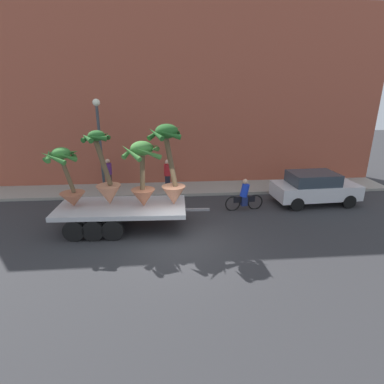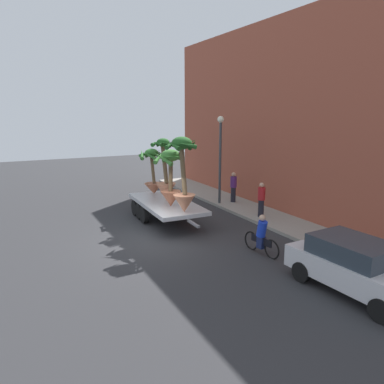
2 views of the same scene
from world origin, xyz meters
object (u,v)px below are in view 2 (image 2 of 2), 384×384
(parked_car, at_px, (356,266))
(potted_palm_front, at_px, (165,177))
(potted_palm_extra, at_px, (153,172))
(potted_palm_middle, at_px, (171,178))
(pedestrian_far_left, at_px, (261,199))
(potted_palm_rear, at_px, (183,176))
(street_lamp, at_px, (220,149))
(pedestrian_near_gate, at_px, (233,187))
(flatbed_trailer, at_px, (164,205))
(cyclist, at_px, (261,237))

(parked_car, bearing_deg, potted_palm_front, -169.05)
(parked_car, bearing_deg, potted_palm_extra, -169.97)
(potted_palm_middle, height_order, parked_car, potted_palm_middle)
(potted_palm_extra, bearing_deg, potted_palm_middle, -5.47)
(pedestrian_far_left, bearing_deg, potted_palm_extra, -133.23)
(potted_palm_rear, relative_size, potted_palm_middle, 1.24)
(potted_palm_rear, height_order, street_lamp, street_lamp)
(potted_palm_extra, bearing_deg, potted_palm_rear, -2.39)
(potted_palm_rear, height_order, pedestrian_near_gate, potted_palm_rear)
(flatbed_trailer, height_order, parked_car, parked_car)
(potted_palm_extra, height_order, pedestrian_near_gate, potted_palm_extra)
(potted_palm_middle, relative_size, potted_palm_front, 0.88)
(cyclist, bearing_deg, pedestrian_near_gate, 154.42)
(potted_palm_front, bearing_deg, pedestrian_near_gate, 99.34)
(potted_palm_front, height_order, cyclist, potted_palm_front)
(pedestrian_far_left, height_order, street_lamp, street_lamp)
(potted_palm_front, bearing_deg, parked_car, 10.95)
(flatbed_trailer, bearing_deg, street_lamp, 106.92)
(potted_palm_middle, bearing_deg, flatbed_trailer, 171.95)
(potted_palm_front, height_order, potted_palm_extra, potted_palm_front)
(potted_palm_rear, relative_size, parked_car, 0.78)
(potted_palm_rear, distance_m, potted_palm_extra, 4.02)
(potted_palm_rear, xyz_separation_m, cyclist, (3.43, 1.56, -1.87))
(parked_car, bearing_deg, flatbed_trailer, -167.46)
(parked_car, bearing_deg, cyclist, -171.10)
(pedestrian_far_left, bearing_deg, street_lamp, -173.91)
(cyclist, height_order, pedestrian_near_gate, pedestrian_near_gate)
(potted_palm_middle, height_order, street_lamp, street_lamp)
(cyclist, xyz_separation_m, parked_car, (3.65, 0.57, 0.16))
(potted_palm_extra, bearing_deg, street_lamp, 81.42)
(pedestrian_far_left, bearing_deg, potted_palm_middle, -102.21)
(flatbed_trailer, bearing_deg, parked_car, 12.54)
(potted_palm_front, xyz_separation_m, pedestrian_far_left, (2.44, 4.03, -1.06))
(flatbed_trailer, relative_size, street_lamp, 1.27)
(flatbed_trailer, bearing_deg, pedestrian_near_gate, 102.68)
(street_lamp, bearing_deg, potted_palm_extra, -98.58)
(potted_palm_middle, xyz_separation_m, cyclist, (4.50, 1.67, -1.63))
(potted_palm_extra, bearing_deg, flatbed_trailer, -3.72)
(potted_palm_rear, bearing_deg, cyclist, 24.41)
(potted_palm_middle, height_order, potted_palm_extra, potted_palm_middle)
(parked_car, relative_size, pedestrian_far_left, 2.42)
(flatbed_trailer, bearing_deg, pedestrian_far_left, 63.35)
(potted_palm_front, distance_m, parked_car, 9.90)
(potted_palm_rear, xyz_separation_m, potted_palm_extra, (-4.00, 0.17, -0.43))
(flatbed_trailer, height_order, potted_palm_front, potted_palm_front)
(parked_car, distance_m, pedestrian_far_left, 7.52)
(potted_palm_middle, xyz_separation_m, street_lamp, (-2.35, 4.05, 0.93))
(flatbed_trailer, distance_m, pedestrian_near_gate, 4.85)
(potted_palm_rear, distance_m, street_lamp, 5.26)
(potted_palm_rear, bearing_deg, flatbed_trailer, 178.64)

